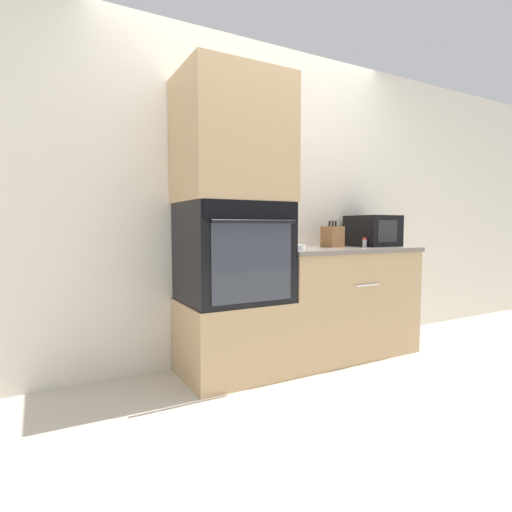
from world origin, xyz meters
The scene contains 12 objects.
ground_plane centered at (0.00, 0.00, 0.00)m, with size 12.00×12.00×0.00m, color beige.
wall_back centered at (0.00, 0.63, 1.25)m, with size 8.00×0.05×2.50m.
oven_cabinet_base centered at (-0.36, 0.30, 0.26)m, with size 0.72×0.60×0.53m.
wall_oven centered at (-0.36, 0.30, 0.87)m, with size 0.69×0.64×0.69m.
oven_cabinet_upper centered at (-0.36, 0.30, 1.64)m, with size 0.72×0.60×0.86m.
counter_unit centered at (0.61, 0.30, 0.44)m, with size 1.25×0.63×0.88m.
microwave centered at (1.02, 0.36, 1.01)m, with size 0.35×0.39×0.27m.
knife_block centered at (0.60, 0.39, 0.97)m, with size 0.13×0.16×0.22m.
bowl centered at (0.11, 0.20, 0.90)m, with size 0.13×0.13×0.04m.
condiment_jar_near centered at (0.20, 0.37, 0.93)m, with size 0.04×0.04×0.11m.
condiment_jar_mid centered at (0.11, 0.52, 0.92)m, with size 0.05×0.05×0.08m.
condiment_jar_far centered at (0.82, 0.25, 0.92)m, with size 0.04×0.04×0.08m.
Camera 1 is at (-1.55, -2.22, 1.05)m, focal length 28.00 mm.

